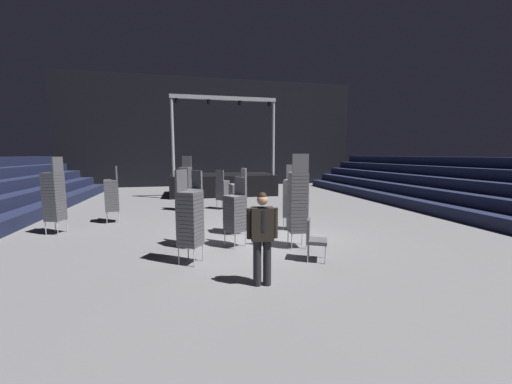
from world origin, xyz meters
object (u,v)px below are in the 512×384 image
Objects in this scene: chair_stack_mid_centre at (54,196)px; chair_stack_front_right at (223,189)px; man_with_tie at (262,233)px; chair_stack_rear_right at (186,183)px; chair_stack_rear_centre at (298,201)px; stage_riser at (223,183)px; chair_stack_mid_right at (112,195)px; chair_stack_front_left at (192,209)px; chair_stack_mid_left at (291,197)px; loose_chair_near_man at (314,237)px; chair_stack_rear_left at (235,212)px; chair_stack_aisle_right at (238,201)px; chair_stack_aisle_left at (190,217)px.

chair_stack_front_right is at bearing -41.97° from chair_stack_mid_centre.
man_with_tie is 7.13m from chair_stack_mid_centre.
chair_stack_rear_right is 6.53m from chair_stack_rear_centre.
chair_stack_rear_right is at bearing -113.07° from stage_riser.
chair_stack_mid_right is at bearing -27.35° from chair_stack_mid_centre.
chair_stack_front_left is (-1.20, 2.69, 0.01)m from man_with_tie.
chair_stack_mid_right is at bearing 3.61° from chair_stack_front_left.
chair_stack_front_right is 4.46m from chair_stack_mid_left.
chair_stack_mid_right is 6.73m from chair_stack_rear_centre.
chair_stack_rear_right is at bearing -131.59° from loose_chair_near_man.
chair_stack_rear_left is (-0.86, -10.45, 0.23)m from stage_riser.
chair_stack_aisle_right is (5.35, -1.19, -0.17)m from chair_stack_mid_centre.
loose_chair_near_man is (1.45, 1.03, -0.44)m from man_with_tie.
stage_riser is 2.92× the size of chair_stack_mid_left.
chair_stack_rear_right is (-3.26, 4.11, 0.13)m from chair_stack_mid_left.
stage_riser is 11.64m from chair_stack_aisle_left.
chair_stack_mid_centre is 1.00× the size of chair_stack_rear_right.
chair_stack_mid_right is 0.85× the size of chair_stack_rear_right.
chair_stack_mid_left is (1.14, -9.09, 0.36)m from stage_riser.
chair_stack_mid_left is 0.89× the size of chair_stack_rear_right.
chair_stack_mid_right reaches higher than man_with_tie.
chair_stack_mid_centre is (-5.37, -3.05, 0.29)m from chair_stack_front_right.
stage_riser reaches higher than chair_stack_rear_centre.
chair_stack_aisle_right is at bearing -46.63° from chair_stack_front_right.
chair_stack_aisle_left reaches higher than loose_chair_near_man.
loose_chair_near_man is (2.82, -6.91, -0.62)m from chair_stack_rear_right.
chair_stack_mid_right is at bearing 12.74° from chair_stack_rear_left.
chair_stack_rear_left is at bearing -80.41° from man_with_tie.
chair_stack_mid_right is at bearing 146.76° from chair_stack_rear_centre.
chair_stack_rear_centre is at bearing 137.95° from chair_stack_rear_right.
chair_stack_mid_left is 7.15m from chair_stack_mid_centre.
chair_stack_rear_centre is at bearing -152.69° from loose_chair_near_man.
chair_stack_front_left is at bearing -100.82° from stage_riser.
chair_stack_rear_right reaches higher than loose_chair_near_man.
chair_stack_rear_right is at bearing -33.00° from chair_stack_mid_centre.
man_with_tie reaches higher than loose_chair_near_man.
chair_stack_front_left is 0.96× the size of chair_stack_mid_left.
chair_stack_mid_left is at bearing -103.63° from chair_stack_front_left.
chair_stack_rear_centre reaches higher than chair_stack_mid_centre.
chair_stack_front_left is at bearing -100.68° from chair_stack_mid_centre.
loose_chair_near_man is at bearing -84.18° from chair_stack_rear_centre.
chair_stack_front_left is 0.85× the size of chair_stack_mid_centre.
man_with_tie is 1.81× the size of loose_chair_near_man.
chair_stack_aisle_left is (0.11, -6.48, -0.13)m from chair_stack_rear_right.
loose_chair_near_man is at bearing -161.89° from chair_stack_aisle_right.
chair_stack_mid_right is at bearing -50.78° from man_with_tie.
chair_stack_mid_right is at bearing 57.81° from chair_stack_rear_right.
chair_stack_front_left reaches higher than chair_stack_rear_left.
loose_chair_near_man is at bearing -36.11° from chair_stack_front_right.
stage_riser is at bearing -18.06° from chair_stack_mid_centre.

